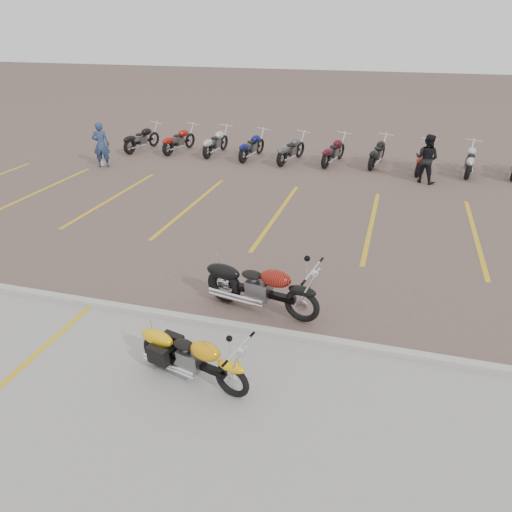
{
  "coord_description": "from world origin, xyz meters",
  "views": [
    {
      "loc": [
        3.21,
        -9.28,
        5.16
      ],
      "look_at": [
        0.63,
        -0.39,
        0.75
      ],
      "focal_mm": 35.0,
      "sensor_mm": 36.0,
      "label": 1
    }
  ],
  "objects": [
    {
      "name": "apron_stripe",
      "position": [
        -2.3,
        -4.5,
        0.01
      ],
      "size": [
        0.12,
        5.0,
        0.0
      ],
      "primitive_type": "cube",
      "color": "gold",
      "rests_on": "concrete_apron"
    },
    {
      "name": "yellow_cruiser",
      "position": [
        0.51,
        -3.52,
        0.41
      ],
      "size": [
        1.98,
        0.64,
        0.83
      ],
      "rotation": [
        0.08,
        0.0,
        -0.26
      ],
      "color": "black",
      "rests_on": "ground"
    },
    {
      "name": "person_b",
      "position": [
        4.13,
        8.54,
        0.84
      ],
      "size": [
        1.0,
        0.91,
        1.67
      ],
      "primitive_type": "imported",
      "rotation": [
        0.0,
        0.0,
        2.73
      ],
      "color": "black",
      "rests_on": "ground"
    },
    {
      "name": "ground",
      "position": [
        0.0,
        0.0,
        0.0
      ],
      "size": [
        100.0,
        100.0,
        0.0
      ],
      "primitive_type": "plane",
      "color": "brown",
      "rests_on": "ground"
    },
    {
      "name": "curb",
      "position": [
        0.0,
        -2.0,
        0.06
      ],
      "size": [
        60.0,
        0.18,
        0.12
      ],
      "primitive_type": "cube",
      "color": "#ADAAA3",
      "rests_on": "ground"
    },
    {
      "name": "parking_stripes",
      "position": [
        0.0,
        4.0,
        0.0
      ],
      "size": [
        38.0,
        5.5,
        0.01
      ],
      "primitive_type": null,
      "color": "gold",
      "rests_on": "ground"
    },
    {
      "name": "bg_bike_row",
      "position": [
        2.37,
        10.05,
        0.55
      ],
      "size": [
        20.75,
        2.08,
        1.1
      ],
      "color": "black",
      "rests_on": "ground"
    },
    {
      "name": "flame_cruiser",
      "position": [
        0.94,
        -1.24,
        0.49
      ],
      "size": [
        2.37,
        0.62,
        0.99
      ],
      "rotation": [
        0.07,
        0.0,
        -0.2
      ],
      "color": "black",
      "rests_on": "ground"
    },
    {
      "name": "concrete_apron",
      "position": [
        0.0,
        -4.5,
        0.01
      ],
      "size": [
        60.0,
        5.0,
        0.01
      ],
      "primitive_type": "cube",
      "color": "#9E9B93",
      "rests_on": "ground"
    },
    {
      "name": "person_a",
      "position": [
        -7.7,
        7.2,
        0.86
      ],
      "size": [
        0.73,
        0.61,
        1.71
      ],
      "primitive_type": "imported",
      "rotation": [
        0.0,
        0.0,
        3.51
      ],
      "color": "navy",
      "rests_on": "ground"
    },
    {
      "name": "bollard",
      "position": [
        -7.88,
        7.36,
        0.5
      ],
      "size": [
        0.19,
        0.19,
        1.0
      ],
      "primitive_type": "cube",
      "rotation": [
        0.0,
        0.0,
        -0.32
      ],
      "color": "white",
      "rests_on": "ground"
    }
  ]
}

